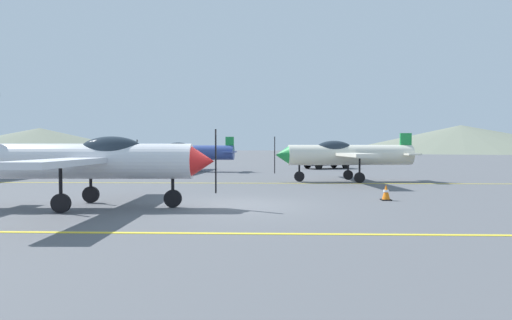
# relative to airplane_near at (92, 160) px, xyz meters

# --- Properties ---
(ground_plane) EXTENTS (400.00, 400.00, 0.00)m
(ground_plane) POSITION_rel_airplane_near_xyz_m (4.75, 0.64, -1.54)
(ground_plane) COLOR #54565B
(apron_line_near) EXTENTS (80.00, 0.16, 0.01)m
(apron_line_near) POSITION_rel_airplane_near_xyz_m (4.75, -3.96, -1.53)
(apron_line_near) COLOR yellow
(apron_line_near) RESTS_ON ground_plane
(apron_line_far) EXTENTS (80.00, 0.16, 0.01)m
(apron_line_far) POSITION_rel_airplane_near_xyz_m (4.75, 9.16, -1.53)
(apron_line_far) COLOR yellow
(apron_line_far) RESTS_ON ground_plane
(airplane_near) EXTENTS (7.89, 9.09, 2.73)m
(airplane_near) POSITION_rel_airplane_near_xyz_m (0.00, 0.00, 0.00)
(airplane_near) COLOR silver
(airplane_near) RESTS_ON ground_plane
(airplane_mid) EXTENTS (7.94, 9.12, 2.73)m
(airplane_mid) POSITION_rel_airplane_near_xyz_m (9.92, 10.56, 0.00)
(airplane_mid) COLOR silver
(airplane_mid) RESTS_ON ground_plane
(airplane_far) EXTENTS (7.92, 9.12, 2.73)m
(airplane_far) POSITION_rel_airplane_near_xyz_m (-0.92, 19.69, 0.00)
(airplane_far) COLOR #33478C
(airplane_far) RESTS_ON ground_plane
(car_sedan) EXTENTS (4.65, 3.55, 1.62)m
(car_sedan) POSITION_rel_airplane_near_xyz_m (10.72, 24.38, -0.69)
(car_sedan) COLOR black
(car_sedan) RESTS_ON ground_plane
(traffic_cone_front) EXTENTS (0.36, 0.36, 0.59)m
(traffic_cone_front) POSITION_rel_airplane_near_xyz_m (9.95, 2.14, -1.25)
(traffic_cone_front) COLOR black
(traffic_cone_front) RESTS_ON ground_plane
(hill_left) EXTENTS (66.19, 66.19, 7.57)m
(hill_left) POSITION_rel_airplane_near_xyz_m (-63.83, 112.13, 2.25)
(hill_left) COLOR slate
(hill_left) RESTS_ON ground_plane
(hill_centerleft) EXTENTS (83.66, 83.66, 9.07)m
(hill_centerleft) POSITION_rel_airplane_near_xyz_m (68.95, 128.96, 3.00)
(hill_centerleft) COLOR slate
(hill_centerleft) RESTS_ON ground_plane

